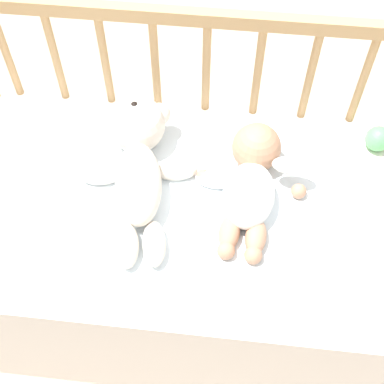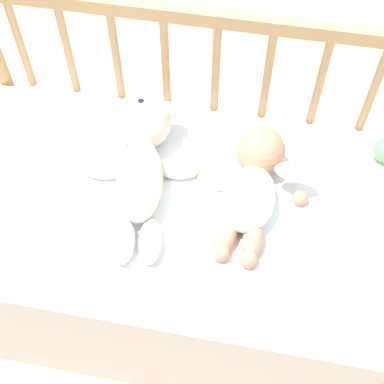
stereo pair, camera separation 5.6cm
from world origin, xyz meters
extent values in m
plane|color=tan|center=(0.00, 0.00, 0.00)|extent=(12.00, 12.00, 0.00)
cube|color=white|center=(0.00, 0.00, 0.24)|extent=(1.29, 0.64, 0.49)
cylinder|color=tan|center=(-0.63, 0.35, 0.41)|extent=(0.04, 0.04, 0.81)
cube|color=tan|center=(0.00, 0.35, 0.79)|extent=(1.25, 0.03, 0.04)
cylinder|color=tan|center=(-0.54, 0.35, 0.63)|extent=(0.02, 0.02, 0.29)
cylinder|color=tan|center=(-0.41, 0.35, 0.63)|extent=(0.02, 0.02, 0.29)
cylinder|color=tan|center=(-0.27, 0.35, 0.63)|extent=(0.02, 0.02, 0.29)
cylinder|color=tan|center=(-0.14, 0.35, 0.63)|extent=(0.02, 0.02, 0.29)
cylinder|color=tan|center=(0.00, 0.35, 0.63)|extent=(0.02, 0.02, 0.29)
cylinder|color=tan|center=(0.14, 0.35, 0.63)|extent=(0.02, 0.02, 0.29)
cylinder|color=tan|center=(0.27, 0.35, 0.63)|extent=(0.02, 0.02, 0.29)
cylinder|color=tan|center=(0.41, 0.35, 0.63)|extent=(0.02, 0.02, 0.29)
cube|color=white|center=(-0.03, 0.02, 0.49)|extent=(0.77, 0.56, 0.01)
ellipsoid|color=silver|center=(-0.13, 0.02, 0.54)|extent=(0.16, 0.26, 0.11)
sphere|color=silver|center=(-0.17, 0.20, 0.56)|extent=(0.15, 0.15, 0.15)
sphere|color=tan|center=(-0.17, 0.20, 0.60)|extent=(0.06, 0.06, 0.06)
sphere|color=black|center=(-0.17, 0.20, 0.63)|extent=(0.02, 0.02, 0.02)
sphere|color=silver|center=(-0.23, 0.21, 0.57)|extent=(0.06, 0.06, 0.06)
sphere|color=silver|center=(-0.11, 0.23, 0.57)|extent=(0.06, 0.06, 0.06)
ellipsoid|color=silver|center=(-0.24, 0.06, 0.51)|extent=(0.12, 0.07, 0.05)
ellipsoid|color=silver|center=(-0.05, 0.09, 0.51)|extent=(0.12, 0.07, 0.05)
ellipsoid|color=silver|center=(-0.14, -0.14, 0.52)|extent=(0.08, 0.13, 0.05)
ellipsoid|color=silver|center=(-0.07, -0.13, 0.52)|extent=(0.08, 0.13, 0.05)
ellipsoid|color=white|center=(0.14, 0.02, 0.54)|extent=(0.14, 0.20, 0.09)
sphere|color=tan|center=(0.15, 0.16, 0.55)|extent=(0.13, 0.13, 0.13)
ellipsoid|color=white|center=(0.05, 0.08, 0.51)|extent=(0.10, 0.05, 0.05)
ellipsoid|color=white|center=(0.23, 0.10, 0.56)|extent=(0.10, 0.05, 0.05)
sphere|color=tan|center=(0.02, 0.08, 0.51)|extent=(0.04, 0.04, 0.04)
sphere|color=tan|center=(0.26, 0.06, 0.51)|extent=(0.04, 0.04, 0.04)
ellipsoid|color=tan|center=(0.10, -0.08, 0.51)|extent=(0.06, 0.10, 0.05)
ellipsoid|color=tan|center=(0.16, -0.08, 0.51)|extent=(0.06, 0.10, 0.05)
sphere|color=tan|center=(0.09, -0.12, 0.51)|extent=(0.04, 0.04, 0.04)
sphere|color=tan|center=(0.16, -0.13, 0.51)|extent=(0.04, 0.04, 0.04)
sphere|color=#59BF66|center=(0.47, 0.25, 0.52)|extent=(0.07, 0.07, 0.07)
camera|label=1|loc=(0.08, -0.72, 1.60)|focal=50.00mm
camera|label=2|loc=(0.14, -0.72, 1.60)|focal=50.00mm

